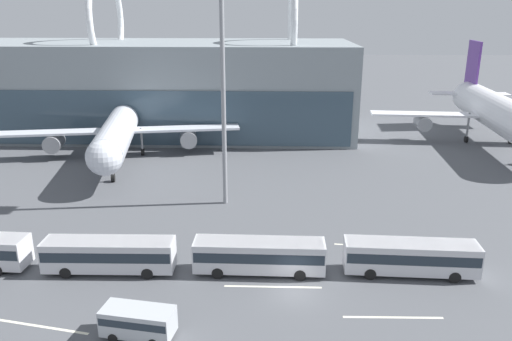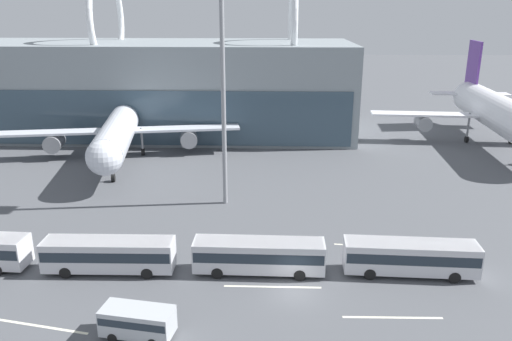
{
  "view_description": "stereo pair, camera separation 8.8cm",
  "coord_description": "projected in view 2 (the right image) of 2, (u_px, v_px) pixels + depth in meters",
  "views": [
    {
      "loc": [
        -2.02,
        -35.74,
        22.06
      ],
      "look_at": [
        -3.81,
        19.65,
        4.0
      ],
      "focal_mm": 35.0,
      "sensor_mm": 36.0,
      "label": 1
    },
    {
      "loc": [
        -1.93,
        -35.73,
        22.06
      ],
      "look_at": [
        -3.81,
        19.65,
        4.0
      ],
      "focal_mm": 35.0,
      "sensor_mm": 36.0,
      "label": 2
    }
  ],
  "objects": [
    {
      "name": "shuttle_bus_2",
      "position": [
        259.0,
        254.0,
        43.19
      ],
      "size": [
        11.38,
        2.78,
        3.0
      ],
      "rotation": [
        0.0,
        0.0,
        -0.02
      ],
      "color": "silver",
      "rests_on": "ground_plane"
    },
    {
      "name": "shuttle_bus_3",
      "position": [
        410.0,
        256.0,
        42.92
      ],
      "size": [
        11.44,
        3.09,
        3.0
      ],
      "rotation": [
        0.0,
        0.0,
        -0.05
      ],
      "color": "silver",
      "rests_on": "ground_plane"
    },
    {
      "name": "lane_stripe_2",
      "position": [
        366.0,
        246.0,
        48.59
      ],
      "size": [
        6.19,
        0.88,
        0.01
      ],
      "primitive_type": "cube",
      "rotation": [
        0.0,
        0.0,
        -0.1
      ],
      "color": "silver",
      "rests_on": "ground_plane"
    },
    {
      "name": "airliner_at_gate_near",
      "position": [
        121.0,
        126.0,
        76.25
      ],
      "size": [
        36.45,
        36.75,
        15.34
      ],
      "rotation": [
        0.0,
        0.0,
        -1.4
      ],
      "color": "silver",
      "rests_on": "ground_plane"
    },
    {
      "name": "service_van_foreground",
      "position": [
        137.0,
        320.0,
        34.86
      ],
      "size": [
        5.33,
        2.91,
        2.19
      ],
      "rotation": [
        0.0,
        0.0,
        2.98
      ],
      "color": "#B2B7BC",
      "rests_on": "ground_plane"
    },
    {
      "name": "lane_stripe_5",
      "position": [
        273.0,
        287.0,
        41.47
      ],
      "size": [
        8.11,
        0.26,
        0.01
      ],
      "primitive_type": "cube",
      "rotation": [
        0.0,
        0.0,
        0.0
      ],
      "color": "silver",
      "rests_on": "ground_plane"
    },
    {
      "name": "floodlight_mast",
      "position": [
        223.0,
        62.0,
        54.27
      ],
      "size": [
        2.4,
        2.4,
        24.74
      ],
      "color": "gray",
      "rests_on": "ground_plane"
    },
    {
      "name": "ground_plane",
      "position": [
        294.0,
        292.0,
        40.73
      ],
      "size": [
        440.0,
        440.0,
        0.0
      ],
      "primitive_type": "plane",
      "color": "#515459"
    },
    {
      "name": "shuttle_bus_1",
      "position": [
        109.0,
        253.0,
        43.36
      ],
      "size": [
        11.37,
        2.76,
        3.0
      ],
      "rotation": [
        0.0,
        0.0,
        0.01
      ],
      "color": "silver",
      "rests_on": "ground_plane"
    },
    {
      "name": "terminal_building",
      "position": [
        25.0,
        85.0,
        92.58
      ],
      "size": [
        120.34,
        24.46,
        29.42
      ],
      "color": "gray",
      "rests_on": "ground_plane"
    },
    {
      "name": "airliner_at_gate_far",
      "position": [
        495.0,
        111.0,
        82.87
      ],
      "size": [
        40.26,
        38.22,
        16.27
      ],
      "rotation": [
        0.0,
        0.0,
        -1.64
      ],
      "color": "white",
      "rests_on": "ground_plane"
    },
    {
      "name": "lane_stripe_4",
      "position": [
        17.0,
        322.0,
        36.76
      ],
      "size": [
        11.5,
        2.54,
        0.01
      ],
      "primitive_type": "cube",
      "rotation": [
        0.0,
        0.0,
        -0.2
      ],
      "color": "silver",
      "rests_on": "ground_plane"
    },
    {
      "name": "lane_stripe_1",
      "position": [
        393.0,
        318.0,
        37.34
      ],
      "size": [
        7.51,
        0.37,
        0.01
      ],
      "primitive_type": "cube",
      "rotation": [
        0.0,
        0.0,
        0.02
      ],
      "color": "silver",
      "rests_on": "ground_plane"
    }
  ]
}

